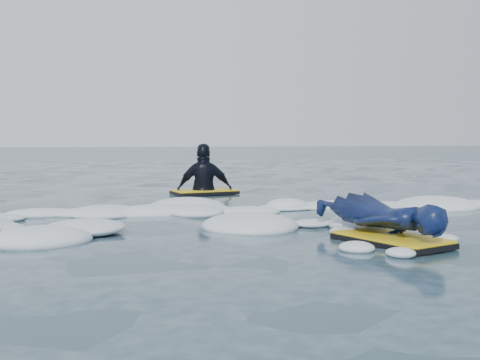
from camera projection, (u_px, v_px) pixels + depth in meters
name	position (u px, v px, depth m)	size (l,w,h in m)	color
ground	(189.00, 231.00, 7.07)	(120.00, 120.00, 0.00)	#19343E
foam_band	(180.00, 219.00, 8.08)	(12.00, 3.10, 0.30)	silver
prone_woman_unit	(382.00, 218.00, 6.39)	(1.10, 1.91, 0.47)	black
waiting_rider_unit	(205.00, 191.00, 11.53)	(1.34, 0.93, 1.83)	black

